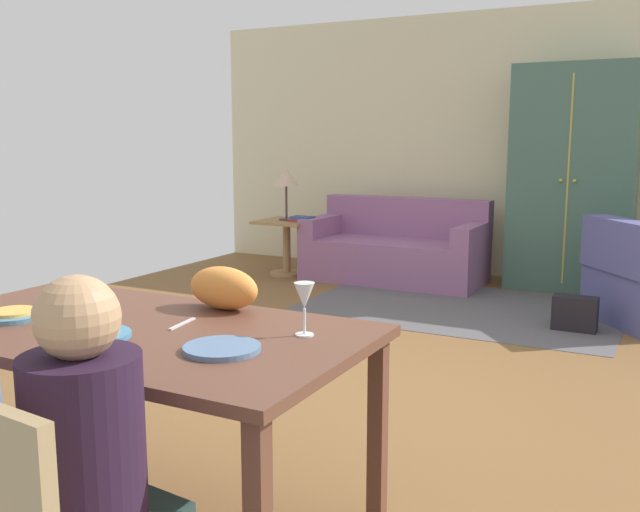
# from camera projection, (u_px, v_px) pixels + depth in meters

# --- Properties ---
(ground_plane) EXTENTS (7.07, 6.46, 0.02)m
(ground_plane) POSITION_uv_depth(u_px,v_px,m) (407.00, 367.00, 4.52)
(ground_plane) COLOR brown
(back_wall) EXTENTS (7.07, 0.10, 2.70)m
(back_wall) POSITION_uv_depth(u_px,v_px,m) (526.00, 146.00, 7.16)
(back_wall) COLOR beige
(back_wall) RESTS_ON ground_plane
(dining_table) EXTENTS (1.72, 0.94, 0.76)m
(dining_table) POSITION_uv_depth(u_px,v_px,m) (132.00, 345.00, 2.58)
(dining_table) COLOR brown
(dining_table) RESTS_ON ground_plane
(plate_near_man) EXTENTS (0.25, 0.25, 0.02)m
(plate_near_man) POSITION_uv_depth(u_px,v_px,m) (13.00, 316.00, 2.68)
(plate_near_man) COLOR teal
(plate_near_man) RESTS_ON dining_table
(pizza_near_man) EXTENTS (0.17, 0.17, 0.01)m
(pizza_near_man) POSITION_uv_depth(u_px,v_px,m) (13.00, 312.00, 2.68)
(pizza_near_man) COLOR gold
(pizza_near_man) RESTS_ON plate_near_man
(plate_near_child) EXTENTS (0.25, 0.25, 0.02)m
(plate_near_child) POSITION_uv_depth(u_px,v_px,m) (94.00, 335.00, 2.41)
(plate_near_child) COLOR teal
(plate_near_child) RESTS_ON dining_table
(pizza_near_child) EXTENTS (0.17, 0.17, 0.01)m
(pizza_near_child) POSITION_uv_depth(u_px,v_px,m) (93.00, 331.00, 2.41)
(pizza_near_child) COLOR gold
(pizza_near_child) RESTS_ON plate_near_child
(plate_near_woman) EXTENTS (0.25, 0.25, 0.02)m
(plate_near_woman) POSITION_uv_depth(u_px,v_px,m) (222.00, 348.00, 2.26)
(plate_near_woman) COLOR #54759E
(plate_near_woman) RESTS_ON dining_table
(wine_glass) EXTENTS (0.07, 0.07, 0.19)m
(wine_glass) POSITION_uv_depth(u_px,v_px,m) (304.00, 298.00, 2.42)
(wine_glass) COLOR silver
(wine_glass) RESTS_ON dining_table
(fork) EXTENTS (0.05, 0.15, 0.01)m
(fork) POSITION_uv_depth(u_px,v_px,m) (68.00, 320.00, 2.64)
(fork) COLOR silver
(fork) RESTS_ON dining_table
(knife) EXTENTS (0.04, 0.17, 0.01)m
(knife) POSITION_uv_depth(u_px,v_px,m) (182.00, 324.00, 2.58)
(knife) COLOR silver
(knife) RESTS_ON dining_table
(person_woman) EXTENTS (0.31, 0.41, 1.11)m
(person_woman) POSITION_uv_depth(u_px,v_px,m) (99.00, 501.00, 1.82)
(person_woman) COLOR #2B4440
(person_woman) RESTS_ON ground_plane
(cat) EXTENTS (0.33, 0.19, 0.17)m
(cat) POSITION_uv_depth(u_px,v_px,m) (224.00, 288.00, 2.81)
(cat) COLOR orange
(cat) RESTS_ON dining_table
(area_rug) EXTENTS (2.60, 1.80, 0.01)m
(area_rug) POSITION_uv_depth(u_px,v_px,m) (461.00, 307.00, 6.04)
(area_rug) COLOR #565256
(area_rug) RESTS_ON ground_plane
(couch) EXTENTS (1.76, 0.86, 0.82)m
(couch) POSITION_uv_depth(u_px,v_px,m) (396.00, 251.00, 7.17)
(couch) COLOR #915D89
(couch) RESTS_ON ground_plane
(armoire) EXTENTS (1.10, 0.59, 2.10)m
(armoire) POSITION_uv_depth(u_px,v_px,m) (573.00, 179.00, 6.62)
(armoire) COLOR #416455
(armoire) RESTS_ON ground_plane
(side_table) EXTENTS (0.56, 0.56, 0.58)m
(side_table) POSITION_uv_depth(u_px,v_px,m) (287.00, 239.00, 7.45)
(side_table) COLOR #A0794C
(side_table) RESTS_ON ground_plane
(table_lamp) EXTENTS (0.26, 0.26, 0.54)m
(table_lamp) POSITION_uv_depth(u_px,v_px,m) (286.00, 179.00, 7.35)
(table_lamp) COLOR #50383A
(table_lamp) RESTS_ON side_table
(book_lower) EXTENTS (0.22, 0.16, 0.03)m
(book_lower) POSITION_uv_depth(u_px,v_px,m) (300.00, 220.00, 7.28)
(book_lower) COLOR #99332F
(book_lower) RESTS_ON side_table
(book_upper) EXTENTS (0.22, 0.16, 0.03)m
(book_upper) POSITION_uv_depth(u_px,v_px,m) (303.00, 218.00, 7.27)
(book_upper) COLOR #2F4988
(book_upper) RESTS_ON book_lower
(handbag) EXTENTS (0.32, 0.16, 0.26)m
(handbag) POSITION_uv_depth(u_px,v_px,m) (575.00, 313.00, 5.32)
(handbag) COLOR black
(handbag) RESTS_ON ground_plane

